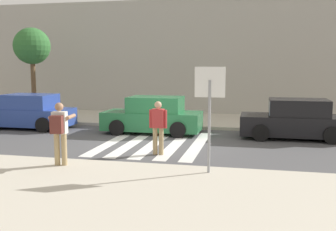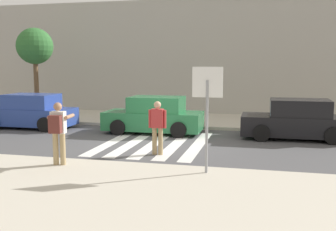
{
  "view_description": "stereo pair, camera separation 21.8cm",
  "coord_description": "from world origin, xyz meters",
  "px_view_note": "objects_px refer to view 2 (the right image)",
  "views": [
    {
      "loc": [
        3.59,
        -13.57,
        2.89
      ],
      "look_at": [
        0.6,
        -0.2,
        1.1
      ],
      "focal_mm": 42.0,
      "sensor_mm": 36.0,
      "label": 1
    },
    {
      "loc": [
        3.8,
        -13.52,
        2.89
      ],
      "look_at": [
        0.6,
        -0.2,
        1.1
      ],
      "focal_mm": 42.0,
      "sensor_mm": 36.0,
      "label": 2
    }
  ],
  "objects_px": {
    "stop_sign": "(207,96)",
    "parked_car_blue": "(30,112)",
    "street_tree_west": "(35,47)",
    "parked_car_black": "(296,120)",
    "photographer_with_backpack": "(58,128)",
    "pedestrian_crossing": "(157,125)",
    "parked_car_green": "(154,116)"
  },
  "relations": [
    {
      "from": "stop_sign",
      "to": "street_tree_west",
      "type": "xyz_separation_m",
      "value": [
        -10.22,
        8.71,
        1.67
      ]
    },
    {
      "from": "stop_sign",
      "to": "pedestrian_crossing",
      "type": "xyz_separation_m",
      "value": [
        -1.89,
        2.23,
        -1.13
      ]
    },
    {
      "from": "pedestrian_crossing",
      "to": "parked_car_green",
      "type": "xyz_separation_m",
      "value": [
        -1.17,
        3.85,
        -0.25
      ]
    },
    {
      "from": "stop_sign",
      "to": "pedestrian_crossing",
      "type": "bearing_deg",
      "value": 130.34
    },
    {
      "from": "parked_car_blue",
      "to": "parked_car_green",
      "type": "bearing_deg",
      "value": 0.0
    },
    {
      "from": "parked_car_blue",
      "to": "street_tree_west",
      "type": "xyz_separation_m",
      "value": [
        -1.27,
        2.63,
        3.05
      ]
    },
    {
      "from": "pedestrian_crossing",
      "to": "parked_car_green",
      "type": "height_order",
      "value": "pedestrian_crossing"
    },
    {
      "from": "stop_sign",
      "to": "parked_car_blue",
      "type": "bearing_deg",
      "value": 145.81
    },
    {
      "from": "stop_sign",
      "to": "parked_car_green",
      "type": "distance_m",
      "value": 6.95
    },
    {
      "from": "parked_car_blue",
      "to": "pedestrian_crossing",
      "type": "bearing_deg",
      "value": -28.62
    },
    {
      "from": "pedestrian_crossing",
      "to": "street_tree_west",
      "type": "xyz_separation_m",
      "value": [
        -8.32,
        6.48,
        2.8
      ]
    },
    {
      "from": "parked_car_blue",
      "to": "parked_car_black",
      "type": "bearing_deg",
      "value": 0.0
    },
    {
      "from": "stop_sign",
      "to": "parked_car_black",
      "type": "xyz_separation_m",
      "value": [
        2.66,
        6.08,
        -1.38
      ]
    },
    {
      "from": "parked_car_green",
      "to": "street_tree_west",
      "type": "height_order",
      "value": "street_tree_west"
    },
    {
      "from": "street_tree_west",
      "to": "parked_car_blue",
      "type": "bearing_deg",
      "value": -64.23
    },
    {
      "from": "pedestrian_crossing",
      "to": "parked_car_blue",
      "type": "distance_m",
      "value": 8.04
    },
    {
      "from": "parked_car_green",
      "to": "parked_car_black",
      "type": "distance_m",
      "value": 5.72
    },
    {
      "from": "parked_car_blue",
      "to": "photographer_with_backpack",
      "type": "bearing_deg",
      "value": -51.94
    },
    {
      "from": "pedestrian_crossing",
      "to": "street_tree_west",
      "type": "height_order",
      "value": "street_tree_west"
    },
    {
      "from": "stop_sign",
      "to": "parked_car_green",
      "type": "relative_size",
      "value": 0.66
    },
    {
      "from": "photographer_with_backpack",
      "to": "parked_car_black",
      "type": "relative_size",
      "value": 0.42
    },
    {
      "from": "parked_car_black",
      "to": "street_tree_west",
      "type": "height_order",
      "value": "street_tree_west"
    },
    {
      "from": "pedestrian_crossing",
      "to": "parked_car_blue",
      "type": "bearing_deg",
      "value": 151.38
    },
    {
      "from": "street_tree_west",
      "to": "parked_car_black",
      "type": "bearing_deg",
      "value": -11.55
    },
    {
      "from": "photographer_with_backpack",
      "to": "stop_sign",
      "type": "bearing_deg",
      "value": 2.62
    },
    {
      "from": "stop_sign",
      "to": "parked_car_blue",
      "type": "distance_m",
      "value": 10.9
    },
    {
      "from": "stop_sign",
      "to": "parked_car_black",
      "type": "relative_size",
      "value": 0.66
    },
    {
      "from": "parked_car_black",
      "to": "parked_car_green",
      "type": "bearing_deg",
      "value": 180.0
    },
    {
      "from": "parked_car_black",
      "to": "street_tree_west",
      "type": "xyz_separation_m",
      "value": [
        -12.87,
        2.63,
        3.05
      ]
    },
    {
      "from": "stop_sign",
      "to": "photographer_with_backpack",
      "type": "relative_size",
      "value": 1.56
    },
    {
      "from": "parked_car_blue",
      "to": "parked_car_green",
      "type": "height_order",
      "value": "same"
    },
    {
      "from": "parked_car_green",
      "to": "parked_car_black",
      "type": "height_order",
      "value": "same"
    }
  ]
}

